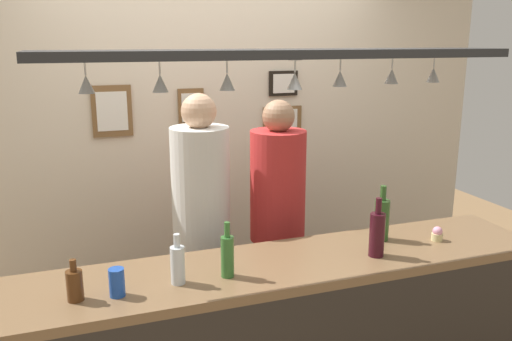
{
  "coord_description": "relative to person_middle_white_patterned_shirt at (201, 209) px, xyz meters",
  "views": [
    {
      "loc": [
        -0.94,
        -2.55,
        2.0
      ],
      "look_at": [
        0.0,
        0.1,
        1.3
      ],
      "focal_mm": 37.17,
      "sensor_mm": 36.0,
      "label": 1
    }
  ],
  "objects": [
    {
      "name": "picture_frame_caricature",
      "position": [
        -0.42,
        0.71,
        0.51
      ],
      "size": [
        0.26,
        0.02,
        0.34
      ],
      "color": "brown",
      "rests_on": "back_wall"
    },
    {
      "name": "picture_frame_lower_pair",
      "position": [
        0.8,
        0.71,
        0.4
      ],
      "size": [
        0.3,
        0.02,
        0.18
      ],
      "color": "brown",
      "rests_on": "back_wall"
    },
    {
      "name": "bottle_soda_clear",
      "position": [
        -0.29,
        -0.75,
        0.01
      ],
      "size": [
        0.06,
        0.06,
        0.23
      ],
      "color": "silver",
      "rests_on": "bar_counter"
    },
    {
      "name": "picture_frame_upper_small",
      "position": [
        0.81,
        0.71,
        0.66
      ],
      "size": [
        0.22,
        0.02,
        0.18
      ],
      "color": "black",
      "rests_on": "back_wall"
    },
    {
      "name": "bottle_wine_dark_red",
      "position": [
        0.7,
        -0.78,
        0.04
      ],
      "size": [
        0.08,
        0.08,
        0.3
      ],
      "color": "#380F19",
      "rests_on": "bar_counter"
    },
    {
      "name": "hanging_wineglass_far_right",
      "position": [
        1.12,
        -0.57,
        0.79
      ],
      "size": [
        0.07,
        0.07,
        0.13
      ],
      "color": "silver",
      "rests_on": "overhead_glass_rack"
    },
    {
      "name": "hanging_wineglass_center_right",
      "position": [
        0.54,
        -0.64,
        0.79
      ],
      "size": [
        0.07,
        0.07,
        0.13
      ],
      "color": "silver",
      "rests_on": "overhead_glass_rack"
    },
    {
      "name": "cupcake",
      "position": [
        1.12,
        -0.71,
        -0.04
      ],
      "size": [
        0.06,
        0.06,
        0.08
      ],
      "color": "beige",
      "rests_on": "bar_counter"
    },
    {
      "name": "bottle_champagne_green",
      "position": [
        0.84,
        -0.6,
        0.04
      ],
      "size": [
        0.08,
        0.08,
        0.3
      ],
      "color": "#2D5623",
      "rests_on": "bar_counter"
    },
    {
      "name": "bar_counter",
      "position": [
        0.25,
        -0.84,
        -0.38
      ],
      "size": [
        2.7,
        0.55,
        0.95
      ],
      "color": "brown",
      "rests_on": "ground_plane"
    },
    {
      "name": "hanging_wineglass_left",
      "position": [
        -0.31,
        -0.63,
        0.79
      ],
      "size": [
        0.07,
        0.07,
        0.13
      ],
      "color": "silver",
      "rests_on": "overhead_glass_rack"
    },
    {
      "name": "hanging_wineglass_far_left",
      "position": [
        -0.61,
        -0.59,
        0.79
      ],
      "size": [
        0.07,
        0.07,
        0.13
      ],
      "color": "silver",
      "rests_on": "overhead_glass_rack"
    },
    {
      "name": "hanging_wineglass_right",
      "position": [
        0.86,
        -0.58,
        0.79
      ],
      "size": [
        0.07,
        0.07,
        0.13
      ],
      "color": "silver",
      "rests_on": "overhead_glass_rack"
    },
    {
      "name": "drink_can",
      "position": [
        -0.56,
        -0.78,
        -0.02
      ],
      "size": [
        0.07,
        0.07,
        0.12
      ],
      "primitive_type": "cylinder",
      "color": "#1E4CB2",
      "rests_on": "bar_counter"
    },
    {
      "name": "person_middle_white_patterned_shirt",
      "position": [
        0.0,
        0.0,
        0.0
      ],
      "size": [
        0.34,
        0.34,
        1.71
      ],
      "color": "#2D334C",
      "rests_on": "ground_plane"
    },
    {
      "name": "back_wall",
      "position": [
        0.25,
        0.76,
        0.27
      ],
      "size": [
        4.4,
        0.06,
        2.6
      ],
      "primitive_type": "cube",
      "color": "beige",
      "rests_on": "ground_plane"
    },
    {
      "name": "overhead_glass_rack",
      "position": [
        0.25,
        -0.64,
        0.9
      ],
      "size": [
        2.2,
        0.36,
        0.04
      ],
      "primitive_type": "cube",
      "color": "black"
    },
    {
      "name": "picture_frame_crest",
      "position": [
        0.12,
        0.71,
        0.51
      ],
      "size": [
        0.18,
        0.02,
        0.26
      ],
      "color": "brown",
      "rests_on": "back_wall"
    },
    {
      "name": "bottle_beer_brown_stubby",
      "position": [
        -0.72,
        -0.77,
        -0.01
      ],
      "size": [
        0.07,
        0.07,
        0.18
      ],
      "color": "#512D14",
      "rests_on": "bar_counter"
    },
    {
      "name": "bottle_beer_green_import",
      "position": [
        -0.07,
        -0.76,
        0.02
      ],
      "size": [
        0.06,
        0.06,
        0.26
      ],
      "color": "#336B2D",
      "rests_on": "bar_counter"
    },
    {
      "name": "person_right_red_shirt",
      "position": [
        0.48,
        0.0,
        -0.03
      ],
      "size": [
        0.34,
        0.34,
        1.65
      ],
      "color": "#2D334C",
      "rests_on": "ground_plane"
    },
    {
      "name": "hanging_wineglass_center",
      "position": [
        0.27,
        -0.71,
        0.79
      ],
      "size": [
        0.07,
        0.07,
        0.13
      ],
      "color": "silver",
      "rests_on": "overhead_glass_rack"
    },
    {
      "name": "hanging_wineglass_center_left",
      "position": [
        -0.02,
        -0.65,
        0.79
      ],
      "size": [
        0.07,
        0.07,
        0.13
      ],
      "color": "silver",
      "rests_on": "overhead_glass_rack"
    }
  ]
}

